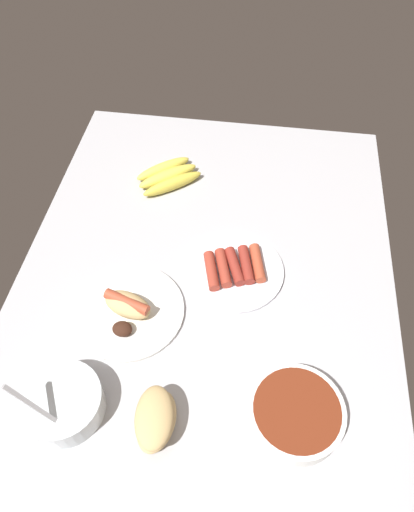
{
  "coord_description": "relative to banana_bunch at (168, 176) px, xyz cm",
  "views": [
    {
      "loc": [
        62.65,
        9.15,
        91.45
      ],
      "look_at": [
        -3.67,
        -0.11,
        3.0
      ],
      "focal_mm": 32.36,
      "sensor_mm": 36.0,
      "label": 1
    }
  ],
  "objects": [
    {
      "name": "bread_stack",
      "position": [
        67.37,
        10.68,
        1.82
      ],
      "size": [
        13.28,
        8.74,
        7.2
      ],
      "color": "#DBB77A",
      "rests_on": "ground_plane"
    },
    {
      "name": "bowl_chili",
      "position": [
        62.06,
        37.05,
        0.66
      ],
      "size": [
        18.67,
        18.67,
        4.42
      ],
      "color": "white",
      "rests_on": "ground_plane"
    },
    {
      "name": "ground_plane",
      "position": [
        30.99,
        15.02,
        -3.28
      ],
      "size": [
        120.0,
        90.0,
        3.0
      ],
      "primitive_type": "cube",
      "color": "#B2B2B7"
    },
    {
      "name": "plate_sausages",
      "position": [
        28.89,
        21.81,
        -0.63
      ],
      "size": [
        23.85,
        23.85,
        3.54
      ],
      "color": "white",
      "rests_on": "ground_plane"
    },
    {
      "name": "bowl_coleslaw",
      "position": [
        66.61,
        -7.8,
        1.43
      ],
      "size": [
        15.76,
        15.76,
        15.37
      ],
      "color": "silver",
      "rests_on": "ground_plane"
    },
    {
      "name": "banana_bunch",
      "position": [
        0.0,
        0.0,
        0.0
      ],
      "size": [
        18.9,
        19.41,
        3.6
      ],
      "color": "#E5D14C",
      "rests_on": "ground_plane"
    },
    {
      "name": "plate_hotdog_assembled",
      "position": [
        43.64,
        -0.69,
        -0.19
      ],
      "size": [
        25.05,
        25.05,
        5.61
      ],
      "color": "white",
      "rests_on": "ground_plane"
    }
  ]
}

